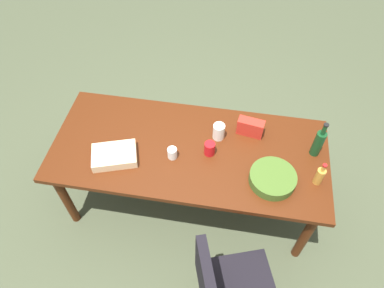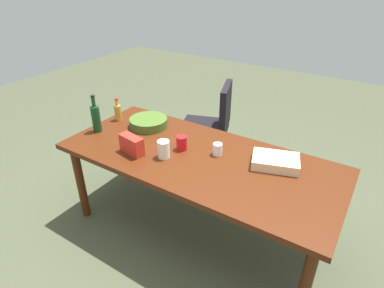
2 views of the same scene
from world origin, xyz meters
name	(u,v)px [view 2 (image 2 of 2)]	position (x,y,z in m)	size (l,w,h in m)	color
ground_plane	(197,230)	(0.00, 0.00, 0.00)	(10.00, 10.00, 0.00)	#454B35
conference_table	(198,165)	(0.00, 0.00, 0.67)	(2.08, 0.92, 0.74)	#481E0B
office_chair	(208,136)	(-0.43, 0.91, 0.38)	(0.61, 0.61, 0.95)	gray
red_solo_cup	(182,143)	(-0.16, 0.02, 0.80)	(0.08, 0.08, 0.11)	red
chip_bag_red	(132,145)	(-0.44, -0.23, 0.81)	(0.20, 0.08, 0.14)	red
salad_bowl	(149,122)	(-0.62, 0.19, 0.78)	(0.33, 0.33, 0.08)	#415E21
sheet_cake	(275,161)	(0.52, 0.18, 0.78)	(0.32, 0.22, 0.07)	beige
wine_bottle	(96,118)	(-0.93, -0.12, 0.87)	(0.08, 0.08, 0.32)	#133E1D
mayo_jar	(164,149)	(-0.20, -0.15, 0.81)	(0.09, 0.09, 0.13)	white
paper_cup	(217,149)	(0.11, 0.09, 0.79)	(0.07, 0.07, 0.09)	white
dressing_bottle	(118,112)	(-0.94, 0.14, 0.82)	(0.07, 0.07, 0.21)	#C28632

